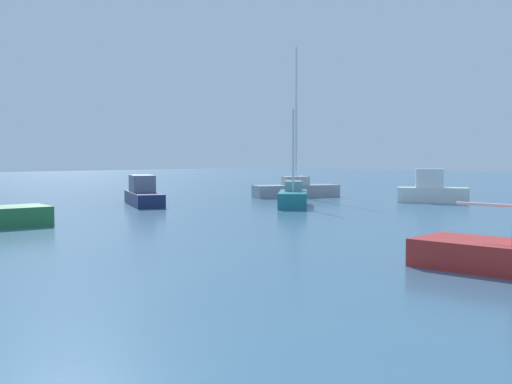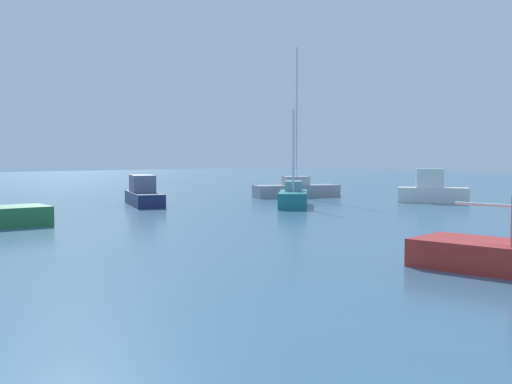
# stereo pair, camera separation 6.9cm
# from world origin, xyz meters

# --- Properties ---
(water) EXTENTS (160.00, 160.00, 0.00)m
(water) POSITION_xyz_m (15.00, 20.00, 0.00)
(water) COLOR #38607F
(water) RESTS_ON ground
(sailboat_teal_far_left) EXTENTS (4.16, 4.16, 5.30)m
(sailboat_teal_far_left) POSITION_xyz_m (24.03, 20.40, 0.51)
(sailboat_teal_far_left) COLOR #1E707A
(sailboat_teal_far_left) RESTS_ON water
(motorboat_navy_behind_lamppost) EXTENTS (3.26, 5.45, 1.67)m
(motorboat_navy_behind_lamppost) POSITION_xyz_m (18.38, 26.73, 0.62)
(motorboat_navy_behind_lamppost) COLOR #19234C
(motorboat_navy_behind_lamppost) RESTS_ON water
(sailboat_grey_outer_mooring) EXTENTS (5.95, 3.63, 9.93)m
(sailboat_grey_outer_mooring) POSITION_xyz_m (29.53, 25.87, 0.55)
(sailboat_grey_outer_mooring) COLOR gray
(sailboat_grey_outer_mooring) RESTS_ON water
(motorboat_white_center_channel) EXTENTS (3.37, 3.97, 2.00)m
(motorboat_white_center_channel) POSITION_xyz_m (32.44, 17.26, 0.67)
(motorboat_white_center_channel) COLOR white
(motorboat_white_center_channel) RESTS_ON water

